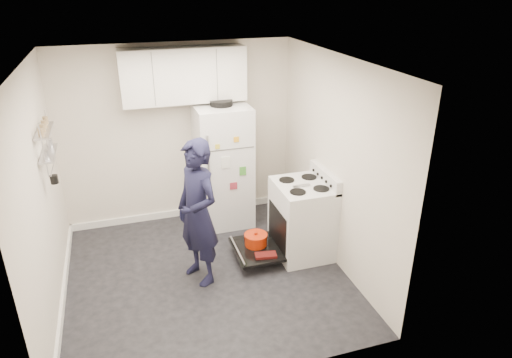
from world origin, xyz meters
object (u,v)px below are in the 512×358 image
object	(u,v)px
refrigerator	(223,165)
person	(198,213)
electric_range	(301,220)
open_oven_door	(256,245)

from	to	relation	value
refrigerator	person	bearing A→B (deg)	-115.47
person	electric_range	bearing A→B (deg)	72.49
electric_range	open_oven_door	xyz separation A→B (m)	(-0.58, 0.04, -0.28)
refrigerator	open_oven_door	bearing A→B (deg)	-82.32
open_oven_door	person	size ratio (longest dim) A/B	0.41
person	open_oven_door	bearing A→B (deg)	80.31
open_oven_door	refrigerator	distance (m)	1.27
electric_range	open_oven_door	bearing A→B (deg)	176.51
electric_range	open_oven_door	world-z (taller)	electric_range
electric_range	open_oven_door	size ratio (longest dim) A/B	1.55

